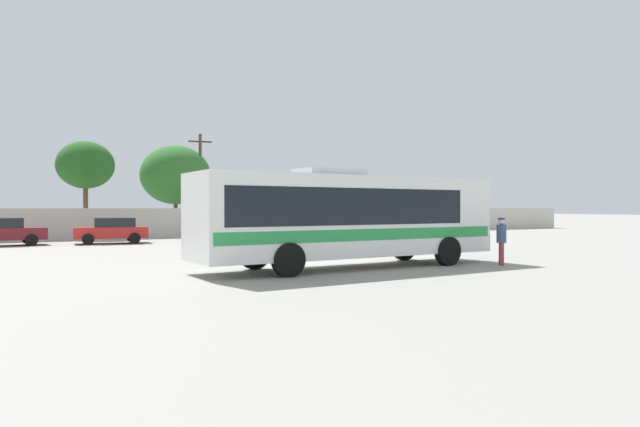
% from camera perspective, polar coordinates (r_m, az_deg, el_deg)
% --- Properties ---
extents(ground_plane, '(300.00, 300.00, 0.00)m').
position_cam_1_polar(ground_plane, '(28.36, -10.63, -3.64)').
color(ground_plane, gray).
extents(perimeter_wall, '(80.00, 0.30, 2.05)m').
position_cam_1_polar(perimeter_wall, '(40.00, -16.04, -0.95)').
color(perimeter_wall, beige).
rests_on(perimeter_wall, ground_plane).
extents(coach_bus_white_green, '(11.28, 3.07, 3.40)m').
position_cam_1_polar(coach_bus_white_green, '(19.41, 2.73, -0.20)').
color(coach_bus_white_green, white).
rests_on(coach_bus_white_green, ground_plane).
extents(attendant_by_bus_door, '(0.48, 0.48, 1.72)m').
position_cam_1_polar(attendant_by_bus_door, '(21.26, 17.97, -2.42)').
color(attendant_by_bus_door, '#99383D').
rests_on(attendant_by_bus_door, ground_plane).
extents(parked_car_leftmost_maroon, '(4.42, 2.26, 1.52)m').
position_cam_1_polar(parked_car_leftmost_maroon, '(35.19, -29.69, -1.57)').
color(parked_car_leftmost_maroon, maroon).
rests_on(parked_car_leftmost_maroon, ground_plane).
extents(parked_car_second_red, '(4.16, 2.25, 1.50)m').
position_cam_1_polar(parked_car_second_red, '(34.81, -20.42, -1.58)').
color(parked_car_second_red, red).
rests_on(parked_car_second_red, ground_plane).
extents(parked_car_third_grey, '(4.48, 2.20, 1.54)m').
position_cam_1_polar(parked_car_third_grey, '(36.83, -9.89, -1.40)').
color(parked_car_third_grey, slate).
rests_on(parked_car_third_grey, ground_plane).
extents(utility_pole_near, '(1.80, 0.33, 7.85)m').
position_cam_1_polar(utility_pole_near, '(44.78, -12.09, 3.17)').
color(utility_pole_near, '#4C3823').
rests_on(utility_pole_near, ground_plane).
extents(roadside_tree_midleft, '(3.83, 3.83, 6.65)m').
position_cam_1_polar(roadside_tree_midleft, '(41.79, -22.76, 4.54)').
color(roadside_tree_midleft, brown).
rests_on(roadside_tree_midleft, ground_plane).
extents(roadside_tree_midright, '(5.45, 5.45, 6.99)m').
position_cam_1_polar(roadside_tree_midright, '(45.69, -14.48, 3.81)').
color(roadside_tree_midright, brown).
rests_on(roadside_tree_midright, ground_plane).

